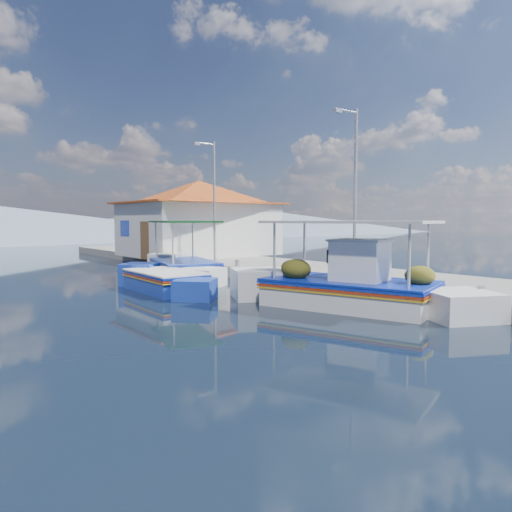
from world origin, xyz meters
TOP-DOWN VIEW (x-y plane):
  - ground at (0.00, 0.00)m, footprint 160.00×160.00m
  - quay at (5.90, 6.00)m, footprint 5.00×44.00m
  - bollards at (3.80, 5.25)m, footprint 0.20×17.20m
  - main_caique at (2.02, 0.13)m, footprint 4.19×8.23m
  - caique_green_canopy at (1.59, 9.05)m, footprint 3.58×7.25m
  - caique_blue_hull at (-0.75, 6.35)m, footprint 1.96×6.21m
  - harbor_building at (6.20, 15.00)m, footprint 10.49×10.49m
  - lamp_post_near at (4.51, 2.00)m, footprint 1.21×0.14m
  - lamp_post_far at (4.51, 11.00)m, footprint 1.21×0.14m
  - mountain_ridge at (6.54, 56.00)m, footprint 171.40×96.00m

SIDE VIEW (x-z plane):
  - ground at x=0.00m, z-range 0.00..0.00m
  - quay at x=5.90m, z-range 0.00..0.50m
  - caique_blue_hull at x=-0.75m, z-range -0.25..0.85m
  - caique_green_canopy at x=1.59m, z-range -0.99..1.83m
  - main_caique at x=2.02m, z-range -0.87..1.97m
  - bollards at x=3.80m, z-range 0.50..0.80m
  - mountain_ridge at x=6.54m, z-range -0.71..4.79m
  - harbor_building at x=6.20m, z-range 0.58..4.98m
  - lamp_post_near at x=4.51m, z-range 0.85..6.85m
  - lamp_post_far at x=4.51m, z-range 0.85..6.85m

